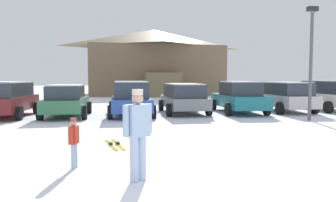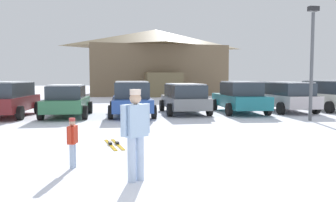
# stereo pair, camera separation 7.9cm
# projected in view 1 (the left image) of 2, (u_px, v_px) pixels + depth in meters

# --- Properties ---
(ski_lodge) EXTENTS (15.40, 11.20, 7.37)m
(ski_lodge) POSITION_uv_depth(u_px,v_px,m) (154.00, 62.00, 37.34)
(ski_lodge) COLOR brown
(ski_lodge) RESTS_ON ground
(parked_maroon_van) EXTENTS (2.27, 4.52, 1.70)m
(parked_maroon_van) POSITION_uv_depth(u_px,v_px,m) (7.00, 98.00, 15.60)
(parked_maroon_van) COLOR maroon
(parked_maroon_van) RESTS_ON ground
(parked_green_coupe) EXTENTS (2.20, 4.17, 1.55)m
(parked_green_coupe) POSITION_uv_depth(u_px,v_px,m) (66.00, 100.00, 15.75)
(parked_green_coupe) COLOR #326F49
(parked_green_coupe) RESTS_ON ground
(parked_blue_hatchback) EXTENTS (2.27, 4.55, 1.72)m
(parked_blue_hatchback) POSITION_uv_depth(u_px,v_px,m) (131.00, 98.00, 16.19)
(parked_blue_hatchback) COLOR #294EA2
(parked_blue_hatchback) RESTS_ON ground
(parked_grey_wagon) EXTENTS (2.23, 4.38, 1.58)m
(parked_grey_wagon) POSITION_uv_depth(u_px,v_px,m) (183.00, 97.00, 17.29)
(parked_grey_wagon) COLOR slate
(parked_grey_wagon) RESTS_ON ground
(parked_teal_hatchback) EXTENTS (2.41, 4.78, 1.70)m
(parked_teal_hatchback) POSITION_uv_depth(u_px,v_px,m) (239.00, 97.00, 17.56)
(parked_teal_hatchback) COLOR #1C727C
(parked_teal_hatchback) RESTS_ON ground
(parked_silver_wagon) EXTENTS (2.27, 4.39, 1.65)m
(parked_silver_wagon) POSITION_uv_depth(u_px,v_px,m) (285.00, 96.00, 18.10)
(parked_silver_wagon) COLOR beige
(parked_silver_wagon) RESTS_ON ground
(parked_white_suv) EXTENTS (2.18, 4.45, 1.74)m
(parked_white_suv) POSITION_uv_depth(u_px,v_px,m) (329.00, 94.00, 18.85)
(parked_white_suv) COLOR white
(parked_white_suv) RESTS_ON ground
(skier_adult_in_blue_parka) EXTENTS (0.54, 0.41, 1.67)m
(skier_adult_in_blue_parka) POSITION_uv_depth(u_px,v_px,m) (138.00, 130.00, 5.87)
(skier_adult_in_blue_parka) COLOR #A6B9D5
(skier_adult_in_blue_parka) RESTS_ON ground
(skier_child_in_red_jacket) EXTENTS (0.20, 0.38, 1.05)m
(skier_child_in_red_jacket) POSITION_uv_depth(u_px,v_px,m) (74.00, 140.00, 6.75)
(skier_child_in_red_jacket) COLOR #98ACC6
(skier_child_in_red_jacket) RESTS_ON ground
(pair_of_skis) EXTENTS (0.58, 1.58, 0.08)m
(pair_of_skis) POSITION_uv_depth(u_px,v_px,m) (114.00, 144.00, 9.14)
(pair_of_skis) COLOR gold
(pair_of_skis) RESTS_ON ground
(lamp_post) EXTENTS (0.44, 0.24, 4.93)m
(lamp_post) POSITION_uv_depth(u_px,v_px,m) (311.00, 56.00, 14.20)
(lamp_post) COLOR #515459
(lamp_post) RESTS_ON ground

